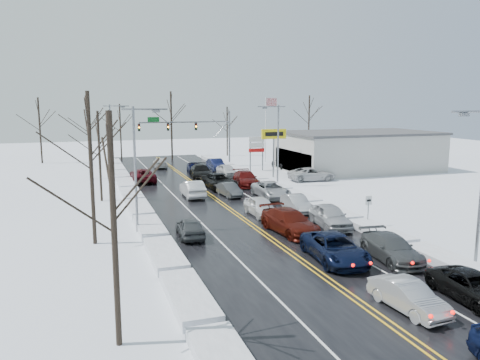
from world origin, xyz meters
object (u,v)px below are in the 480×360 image
object	(u,v)px
traffic_signal_mast	(196,129)
flagpole	(267,124)
tires_plus_sign	(274,137)
oncoming_car_0	(193,197)
dealership_building	(358,151)

from	to	relation	value
traffic_signal_mast	flagpole	distance (m)	11.90
tires_plus_sign	oncoming_car_0	world-z (taller)	tires_plus_sign
flagpole	dealership_building	world-z (taller)	flagpole
flagpole	dealership_building	distance (m)	15.24
dealership_building	flagpole	bearing A→B (deg)	126.27
tires_plus_sign	flagpole	size ratio (longest dim) A/B	0.60
traffic_signal_mast	dealership_building	size ratio (longest dim) A/B	0.65
flagpole	oncoming_car_0	distance (m)	29.19
tires_plus_sign	dealership_building	size ratio (longest dim) A/B	0.29
tires_plus_sign	oncoming_car_0	distance (m)	16.06
traffic_signal_mast	dealership_building	distance (m)	23.01
traffic_signal_mast	flagpole	size ratio (longest dim) A/B	1.33
traffic_signal_mast	tires_plus_sign	bearing A→B (deg)	-59.54
traffic_signal_mast	oncoming_car_0	distance (m)	22.28
traffic_signal_mast	tires_plus_sign	distance (m)	13.92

